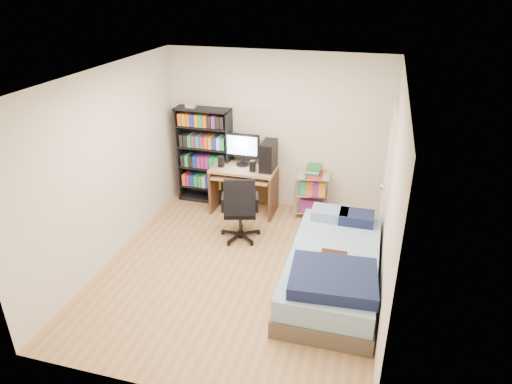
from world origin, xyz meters
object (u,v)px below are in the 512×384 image
(media_shelf, at_px, (205,155))
(computer_desk, at_px, (251,171))
(office_chair, at_px, (240,219))
(bed, at_px, (333,269))

(media_shelf, distance_m, computer_desk, 0.87)
(media_shelf, relative_size, computer_desk, 1.30)
(media_shelf, relative_size, office_chair, 1.66)
(computer_desk, relative_size, bed, 0.59)
(office_chair, bearing_deg, bed, -44.99)
(media_shelf, height_order, bed, media_shelf)
(computer_desk, bearing_deg, bed, -48.21)
(media_shelf, bearing_deg, computer_desk, -11.97)
(media_shelf, xyz_separation_m, computer_desk, (0.84, -0.18, -0.13))
(office_chair, bearing_deg, media_shelf, 115.24)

